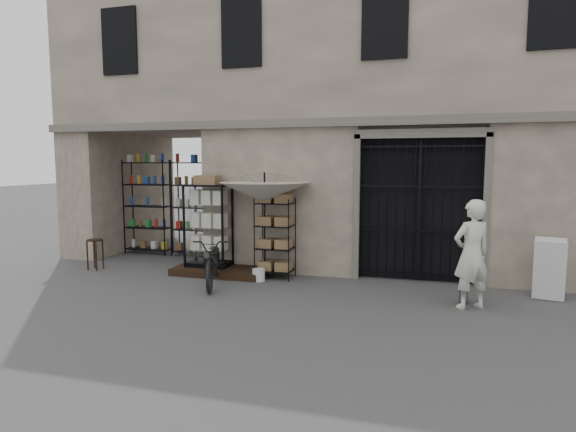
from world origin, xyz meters
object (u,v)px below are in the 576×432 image
(bicycle, at_px, (214,285))
(display_cabinet, at_px, (209,230))
(white_bucket, at_px, (259,275))
(wooden_stool, at_px, (95,254))
(steel_bollard, at_px, (464,280))
(shopkeeper, at_px, (469,308))
(market_umbrella, at_px, (264,187))
(easel_sign, at_px, (549,269))
(wire_rack, at_px, (275,239))

(bicycle, bearing_deg, display_cabinet, 101.83)
(white_bucket, xyz_separation_m, wooden_stool, (-3.94, -0.03, 0.24))
(steel_bollard, bearing_deg, wooden_stool, 176.56)
(shopkeeper, bearing_deg, white_bucket, -42.81)
(wooden_stool, bearing_deg, white_bucket, 0.49)
(market_umbrella, bearing_deg, wooden_stool, -175.47)
(display_cabinet, height_order, market_umbrella, market_umbrella)
(market_umbrella, relative_size, easel_sign, 2.49)
(market_umbrella, xyz_separation_m, steel_bollard, (3.91, -0.79, -1.51))
(white_bucket, bearing_deg, shopkeeper, -10.75)
(market_umbrella, distance_m, white_bucket, 1.82)
(white_bucket, distance_m, easel_sign, 5.42)
(bicycle, xyz_separation_m, wooden_stool, (-3.21, 0.55, 0.37))
(display_cabinet, xyz_separation_m, wooden_stool, (-2.63, -0.43, -0.59))
(display_cabinet, height_order, steel_bollard, display_cabinet)
(wire_rack, height_order, easel_sign, wire_rack)
(display_cabinet, distance_m, steel_bollard, 5.35)
(display_cabinet, xyz_separation_m, bicycle, (0.57, -0.98, -0.96))
(wooden_stool, distance_m, easel_sign, 9.34)
(shopkeeper, bearing_deg, display_cabinet, -44.36)
(bicycle, distance_m, shopkeeper, 4.76)
(wire_rack, height_order, steel_bollard, wire_rack)
(wooden_stool, relative_size, shopkeeper, 0.38)
(white_bucket, bearing_deg, display_cabinet, 163.03)
(display_cabinet, height_order, wooden_stool, display_cabinet)
(display_cabinet, distance_m, easel_sign, 6.72)
(easel_sign, bearing_deg, white_bucket, -166.48)
(market_umbrella, bearing_deg, wire_rack, 21.99)
(market_umbrella, xyz_separation_m, bicycle, (-0.77, -0.86, -1.93))
(shopkeeper, height_order, easel_sign, easel_sign)
(display_cabinet, bearing_deg, wire_rack, -25.06)
(market_umbrella, xyz_separation_m, easel_sign, (5.36, -0.16, -1.37))
(wire_rack, bearing_deg, display_cabinet, 158.42)
(bicycle, bearing_deg, wire_rack, 25.57)
(wire_rack, bearing_deg, white_bucket, -144.15)
(wire_rack, xyz_separation_m, steel_bollard, (3.70, -0.87, -0.41))
(display_cabinet, xyz_separation_m, market_umbrella, (1.34, -0.12, 0.97))
(display_cabinet, relative_size, bicycle, 1.05)
(wire_rack, bearing_deg, easel_sign, -23.01)
(market_umbrella, distance_m, bicycle, 2.25)
(bicycle, bearing_deg, easel_sign, -12.01)
(display_cabinet, relative_size, market_umbrella, 0.73)
(wooden_stool, bearing_deg, steel_bollard, -3.44)
(display_cabinet, xyz_separation_m, easel_sign, (6.70, -0.28, -0.40))
(bicycle, xyz_separation_m, steel_bollard, (4.68, 0.07, 0.42))
(market_umbrella, bearing_deg, display_cabinet, 175.07)
(wire_rack, distance_m, market_umbrella, 1.12)
(wire_rack, relative_size, white_bucket, 6.51)
(wire_rack, relative_size, easel_sign, 1.57)
(bicycle, height_order, steel_bollard, bicycle)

